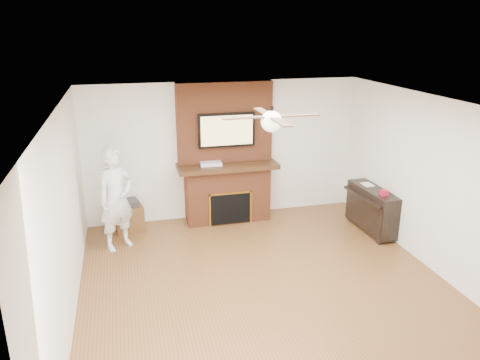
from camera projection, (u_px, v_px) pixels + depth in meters
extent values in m
cube|color=brown|center=(268.00, 295.00, 6.41)|extent=(5.36, 5.86, 0.18)
cube|color=white|center=(272.00, 99.00, 5.56)|extent=(5.36, 5.86, 0.18)
cube|color=silver|center=(223.00, 149.00, 8.60)|extent=(5.36, 0.18, 2.50)
cube|color=silver|center=(389.00, 343.00, 3.38)|extent=(5.36, 0.18, 2.50)
cube|color=silver|center=(55.00, 224.00, 5.38)|extent=(0.18, 5.86, 2.50)
cube|color=silver|center=(445.00, 187.00, 6.59)|extent=(0.18, 5.86, 2.50)
cube|color=brown|center=(227.00, 194.00, 8.52)|extent=(1.50, 0.50, 1.00)
cube|color=black|center=(227.00, 166.00, 8.32)|extent=(1.78, 0.64, 0.08)
cube|color=brown|center=(225.00, 122.00, 8.25)|extent=(1.70, 0.20, 1.42)
cube|color=black|center=(230.00, 209.00, 8.35)|extent=(0.70, 0.06, 0.55)
cube|color=#BF8C2D|center=(230.00, 194.00, 8.25)|extent=(0.78, 0.02, 0.03)
cube|color=#BF8C2D|center=(210.00, 211.00, 8.26)|extent=(0.03, 0.02, 0.61)
cube|color=#BF8C2D|center=(251.00, 207.00, 8.43)|extent=(0.03, 0.02, 0.61)
cube|color=black|center=(227.00, 130.00, 8.15)|extent=(1.00, 0.07, 0.60)
cube|color=#D6B471|center=(227.00, 131.00, 8.12)|extent=(0.92, 0.01, 0.52)
cylinder|color=black|center=(272.00, 112.00, 5.61)|extent=(0.04, 0.04, 0.14)
sphere|color=white|center=(271.00, 121.00, 5.65)|extent=(0.26, 0.26, 0.26)
cube|color=black|center=(297.00, 115.00, 5.70)|extent=(0.55, 0.11, 0.01)
cube|color=black|center=(264.00, 112.00, 5.93)|extent=(0.11, 0.55, 0.01)
cube|color=black|center=(245.00, 118.00, 5.55)|extent=(0.55, 0.11, 0.01)
cube|color=black|center=(280.00, 122.00, 5.32)|extent=(0.11, 0.55, 0.01)
imported|color=silver|center=(116.00, 199.00, 7.33)|extent=(0.73, 0.67, 1.66)
cube|color=#4F3016|center=(128.00, 217.00, 8.18)|extent=(0.55, 0.55, 0.45)
cube|color=#2B2B2D|center=(127.00, 203.00, 8.09)|extent=(0.41, 0.35, 0.09)
cube|color=black|center=(372.00, 209.00, 8.07)|extent=(0.40, 1.19, 0.72)
cube|color=black|center=(381.00, 226.00, 7.59)|extent=(0.05, 0.09, 0.63)
cube|color=black|center=(351.00, 204.00, 8.56)|extent=(0.05, 0.09, 0.63)
cube|color=black|center=(363.00, 197.00, 7.95)|extent=(0.18, 1.09, 0.05)
cube|color=silver|center=(368.00, 185.00, 8.17)|extent=(0.16, 0.23, 0.01)
cube|color=#A8142D|center=(384.00, 193.00, 7.66)|extent=(0.11, 0.11, 0.09)
cube|color=silver|center=(211.00, 164.00, 8.21)|extent=(0.38, 0.23, 0.05)
cylinder|color=#C18316|center=(216.00, 220.00, 8.48)|extent=(0.07, 0.07, 0.11)
cylinder|color=#427C31|center=(231.00, 219.00, 8.57)|extent=(0.07, 0.07, 0.09)
cylinder|color=#FDF4C9|center=(230.00, 218.00, 8.56)|extent=(0.07, 0.07, 0.12)
cylinder|color=#3766A7|center=(240.00, 219.00, 8.56)|extent=(0.06, 0.06, 0.09)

